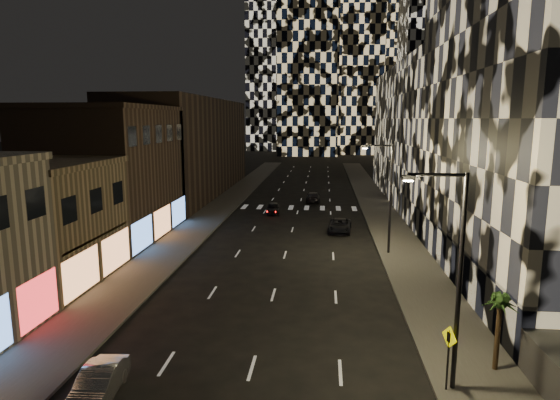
% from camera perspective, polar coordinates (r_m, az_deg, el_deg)
% --- Properties ---
extents(sidewalk_left, '(4.00, 120.00, 0.15)m').
position_cam_1_polar(sidewalk_left, '(60.91, -7.13, -0.70)').
color(sidewalk_left, '#47443F').
rests_on(sidewalk_left, ground).
extents(sidewalk_right, '(4.00, 120.00, 0.15)m').
position_cam_1_polar(sidewalk_right, '(59.88, 11.91, -1.02)').
color(sidewalk_right, '#47443F').
rests_on(sidewalk_right, ground).
extents(curb_left, '(0.20, 120.00, 0.15)m').
position_cam_1_polar(curb_left, '(60.50, -5.19, -0.73)').
color(curb_left, '#4C4C47').
rests_on(curb_left, ground).
extents(curb_right, '(0.20, 120.00, 0.15)m').
position_cam_1_polar(curb_right, '(59.67, 9.90, -0.99)').
color(curb_right, '#4C4C47').
rests_on(curb_right, ground).
extents(retail_tan, '(10.00, 10.00, 8.00)m').
position_cam_1_polar(retail_tan, '(36.38, -28.36, -2.71)').
color(retail_tan, '#866F50').
rests_on(retail_tan, ground).
extents(retail_brown, '(10.00, 15.00, 12.00)m').
position_cam_1_polar(retail_brown, '(46.80, -20.13, 2.92)').
color(retail_brown, '#463327').
rests_on(retail_brown, ground).
extents(retail_filler_left, '(10.00, 40.00, 14.00)m').
position_cam_1_polar(retail_filler_left, '(71.46, -11.03, 6.35)').
color(retail_filler_left, '#463327').
rests_on(retail_filler_left, ground).
extents(midrise_base, '(0.60, 25.00, 3.00)m').
position_cam_1_polar(midrise_base, '(35.53, 20.28, -6.56)').
color(midrise_base, '#383838').
rests_on(midrise_base, ground).
extents(midrise_filler_right, '(16.00, 40.00, 18.00)m').
position_cam_1_polar(midrise_filler_right, '(67.61, 20.04, 7.45)').
color(midrise_filler_right, '#232326').
rests_on(midrise_filler_right, ground).
extents(streetlight_near, '(2.55, 0.25, 9.00)m').
position_cam_1_polar(streetlight_near, '(20.03, 20.47, -7.69)').
color(streetlight_near, black).
rests_on(streetlight_near, sidewalk_right).
extents(streetlight_far, '(2.55, 0.25, 9.00)m').
position_cam_1_polar(streetlight_far, '(39.23, 13.01, 1.08)').
color(streetlight_far, black).
rests_on(streetlight_far, sidewalk_right).
extents(car_silver_parked, '(1.71, 4.03, 1.29)m').
position_cam_1_polar(car_silver_parked, '(21.51, -21.29, -20.18)').
color(car_silver_parked, '#97979C').
rests_on(car_silver_parked, ground).
extents(car_dark_midlane, '(1.84, 3.92, 1.30)m').
position_cam_1_polar(car_dark_midlane, '(55.86, -0.84, -0.99)').
color(car_dark_midlane, black).
rests_on(car_dark_midlane, ground).
extents(car_dark_oncoming, '(1.91, 4.56, 1.32)m').
position_cam_1_polar(car_dark_oncoming, '(63.90, 4.07, 0.38)').
color(car_dark_oncoming, black).
rests_on(car_dark_oncoming, ground).
extents(car_dark_rightlane, '(2.53, 4.83, 1.30)m').
position_cam_1_polar(car_dark_rightlane, '(47.08, 7.30, -3.13)').
color(car_dark_rightlane, black).
rests_on(car_dark_rightlane, ground).
extents(ped_sign, '(0.38, 0.88, 2.77)m').
position_cam_1_polar(ped_sign, '(21.07, 19.88, -16.48)').
color(ped_sign, black).
rests_on(ped_sign, sidewalk_right).
extents(palm_tree, '(1.80, 1.77, 3.53)m').
position_cam_1_polar(palm_tree, '(23.06, 25.24, -11.73)').
color(palm_tree, '#47331E').
rests_on(palm_tree, sidewalk_right).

